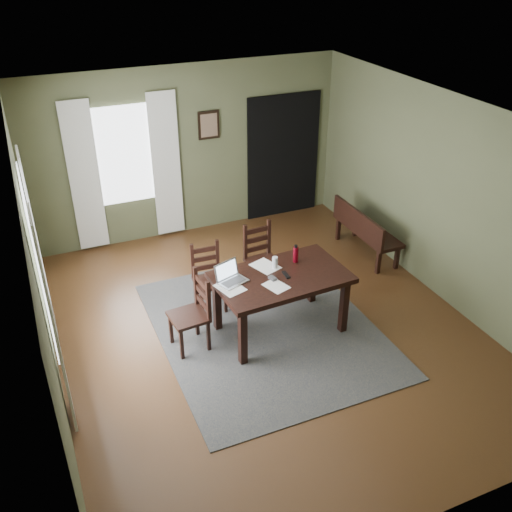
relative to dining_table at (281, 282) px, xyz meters
name	(u,v)px	position (x,y,z in m)	size (l,w,h in m)	color
ground	(265,329)	(-0.16, 0.09, -0.71)	(5.00, 6.00, 0.01)	#492C16
room_shell	(267,198)	(-0.16, 0.09, 1.10)	(5.02, 6.02, 2.71)	#515739
rug	(265,328)	(-0.16, 0.09, -0.70)	(2.60, 3.20, 0.01)	#3C3C3C
dining_table	(281,282)	(0.00, 0.00, 0.00)	(1.64, 1.04, 0.79)	black
chair_end	(192,313)	(-1.09, 0.13, -0.23)	(0.46, 0.46, 0.96)	black
chair_back_left	(208,278)	(-0.64, 0.83, -0.26)	(0.41, 0.42, 0.90)	black
chair_back_right	(262,259)	(0.17, 0.96, -0.23)	(0.45, 0.45, 0.96)	black
bench	(364,228)	(1.99, 1.24, -0.26)	(0.43, 1.33, 0.75)	black
laptop	(230,276)	(-0.60, 0.13, 0.16)	(0.39, 0.35, 0.22)	#B7B7BC
computer_mouse	(272,278)	(-0.13, -0.04, 0.12)	(0.06, 0.10, 0.03)	#3F3F42
tv_remote	(286,275)	(0.05, -0.02, 0.11)	(0.05, 0.17, 0.02)	black
drinking_glass	(275,262)	(0.00, 0.19, 0.17)	(0.07, 0.07, 0.15)	silver
water_bottle	(296,254)	(0.30, 0.22, 0.20)	(0.09, 0.09, 0.23)	maroon
paper_a	(230,288)	(-0.66, -0.01, 0.10)	(0.26, 0.34, 0.00)	white
paper_c	(265,266)	(-0.09, 0.26, 0.10)	(0.26, 0.33, 0.00)	white
paper_e	(276,286)	(-0.16, -0.19, 0.10)	(0.22, 0.28, 0.00)	white
window_left	(38,262)	(-2.63, 0.29, 0.74)	(0.01, 1.30, 1.70)	white
window_back	(124,155)	(-1.16, 3.06, 0.74)	(1.00, 0.01, 1.50)	white
curtain_left_near	(54,325)	(-2.60, -0.53, 0.49)	(0.03, 0.48, 2.30)	silver
curtain_left_far	(38,247)	(-2.60, 1.11, 0.49)	(0.03, 0.48, 2.30)	silver
curtain_back_left	(85,178)	(-1.78, 3.03, 0.49)	(0.44, 0.03, 2.30)	silver
curtain_back_right	(166,166)	(-0.54, 3.03, 0.49)	(0.44, 0.03, 2.30)	silver
framed_picture	(209,125)	(0.19, 3.06, 1.04)	(0.34, 0.03, 0.44)	black
doorway_back	(283,156)	(1.49, 3.06, 0.34)	(1.30, 0.03, 2.10)	black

